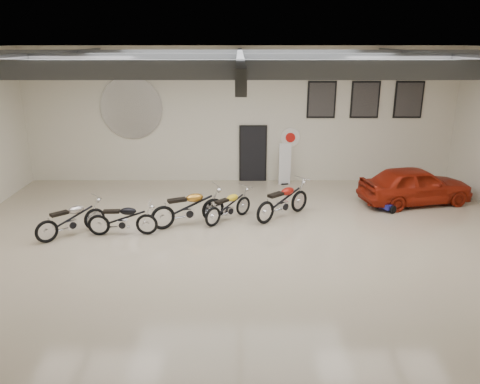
{
  "coord_description": "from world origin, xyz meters",
  "views": [
    {
      "loc": [
        -0.02,
        -11.37,
        5.24
      ],
      "look_at": [
        0.0,
        1.2,
        1.1
      ],
      "focal_mm": 35.0,
      "sensor_mm": 36.0,
      "label": 1
    }
  ],
  "objects_px": {
    "motorcycle_black": "(122,218)",
    "motorcycle_gold": "(188,207)",
    "motorcycle_yellow": "(228,206)",
    "motorcycle_red": "(283,200)",
    "banner_stand": "(285,163)",
    "go_kart": "(396,200)",
    "motorcycle_silver": "(71,219)",
    "vintage_car": "(415,185)"
  },
  "relations": [
    {
      "from": "banner_stand",
      "to": "vintage_car",
      "type": "bearing_deg",
      "value": -39.78
    },
    {
      "from": "motorcycle_silver",
      "to": "motorcycle_red",
      "type": "relative_size",
      "value": 0.91
    },
    {
      "from": "banner_stand",
      "to": "vintage_car",
      "type": "height_order",
      "value": "banner_stand"
    },
    {
      "from": "motorcycle_silver",
      "to": "vintage_car",
      "type": "bearing_deg",
      "value": -27.88
    },
    {
      "from": "banner_stand",
      "to": "motorcycle_yellow",
      "type": "distance_m",
      "value": 4.24
    },
    {
      "from": "motorcycle_gold",
      "to": "motorcycle_red",
      "type": "relative_size",
      "value": 1.03
    },
    {
      "from": "motorcycle_black",
      "to": "go_kart",
      "type": "xyz_separation_m",
      "value": [
        8.32,
        2.22,
        -0.23
      ]
    },
    {
      "from": "motorcycle_silver",
      "to": "motorcycle_black",
      "type": "bearing_deg",
      "value": -40.52
    },
    {
      "from": "motorcycle_black",
      "to": "motorcycle_gold",
      "type": "relative_size",
      "value": 0.86
    },
    {
      "from": "motorcycle_red",
      "to": "go_kart",
      "type": "height_order",
      "value": "motorcycle_red"
    },
    {
      "from": "motorcycle_silver",
      "to": "motorcycle_red",
      "type": "bearing_deg",
      "value": -29.23
    },
    {
      "from": "motorcycle_yellow",
      "to": "motorcycle_red",
      "type": "relative_size",
      "value": 0.85
    },
    {
      "from": "motorcycle_gold",
      "to": "motorcycle_silver",
      "type": "bearing_deg",
      "value": 169.17
    },
    {
      "from": "go_kart",
      "to": "banner_stand",
      "type": "bearing_deg",
      "value": 105.29
    },
    {
      "from": "go_kart",
      "to": "motorcycle_gold",
      "type": "bearing_deg",
      "value": 155.44
    },
    {
      "from": "motorcycle_black",
      "to": "motorcycle_red",
      "type": "relative_size",
      "value": 0.88
    },
    {
      "from": "banner_stand",
      "to": "motorcycle_gold",
      "type": "xyz_separation_m",
      "value": [
        -3.19,
        -4.07,
        -0.26
      ]
    },
    {
      "from": "motorcycle_black",
      "to": "vintage_car",
      "type": "height_order",
      "value": "vintage_car"
    },
    {
      "from": "motorcycle_yellow",
      "to": "vintage_car",
      "type": "xyz_separation_m",
      "value": [
        6.15,
        1.56,
        0.15
      ]
    },
    {
      "from": "motorcycle_black",
      "to": "motorcycle_gold",
      "type": "bearing_deg",
      "value": 20.2
    },
    {
      "from": "motorcycle_gold",
      "to": "vintage_car",
      "type": "distance_m",
      "value": 7.56
    },
    {
      "from": "banner_stand",
      "to": "vintage_car",
      "type": "distance_m",
      "value": 4.65
    },
    {
      "from": "motorcycle_gold",
      "to": "vintage_car",
      "type": "xyz_separation_m",
      "value": [
        7.31,
        1.93,
        0.06
      ]
    },
    {
      "from": "motorcycle_silver",
      "to": "vintage_car",
      "type": "height_order",
      "value": "vintage_car"
    },
    {
      "from": "motorcycle_black",
      "to": "vintage_car",
      "type": "xyz_separation_m",
      "value": [
        9.06,
        2.65,
        0.14
      ]
    },
    {
      "from": "motorcycle_red",
      "to": "vintage_car",
      "type": "xyz_separation_m",
      "value": [
        4.49,
        1.31,
        0.07
      ]
    },
    {
      "from": "motorcycle_black",
      "to": "motorcycle_red",
      "type": "bearing_deg",
      "value": 14.15
    },
    {
      "from": "motorcycle_yellow",
      "to": "motorcycle_gold",
      "type": "bearing_deg",
      "value": 151.34
    },
    {
      "from": "banner_stand",
      "to": "motorcycle_black",
      "type": "bearing_deg",
      "value": -148.17
    },
    {
      "from": "go_kart",
      "to": "motorcycle_silver",
      "type": "bearing_deg",
      "value": 155.7
    },
    {
      "from": "motorcycle_black",
      "to": "motorcycle_gold",
      "type": "xyz_separation_m",
      "value": [
        1.75,
        0.73,
        0.08
      ]
    },
    {
      "from": "motorcycle_yellow",
      "to": "vintage_car",
      "type": "bearing_deg",
      "value": -31.87
    },
    {
      "from": "motorcycle_yellow",
      "to": "motorcycle_red",
      "type": "xyz_separation_m",
      "value": [
        1.65,
        0.26,
        0.08
      ]
    },
    {
      "from": "motorcycle_silver",
      "to": "motorcycle_red",
      "type": "height_order",
      "value": "motorcycle_red"
    },
    {
      "from": "go_kart",
      "to": "vintage_car",
      "type": "bearing_deg",
      "value": -7.31
    },
    {
      "from": "banner_stand",
      "to": "vintage_car",
      "type": "xyz_separation_m",
      "value": [
        4.12,
        -2.14,
        -0.2
      ]
    },
    {
      "from": "motorcycle_gold",
      "to": "go_kart",
      "type": "distance_m",
      "value": 6.74
    },
    {
      "from": "banner_stand",
      "to": "motorcycle_red",
      "type": "relative_size",
      "value": 0.78
    },
    {
      "from": "banner_stand",
      "to": "motorcycle_silver",
      "type": "xyz_separation_m",
      "value": [
        -6.36,
        -4.84,
        -0.33
      ]
    },
    {
      "from": "motorcycle_red",
      "to": "go_kart",
      "type": "relative_size",
      "value": 1.46
    },
    {
      "from": "motorcycle_black",
      "to": "motorcycle_gold",
      "type": "distance_m",
      "value": 1.9
    },
    {
      "from": "motorcycle_black",
      "to": "go_kart",
      "type": "height_order",
      "value": "motorcycle_black"
    }
  ]
}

